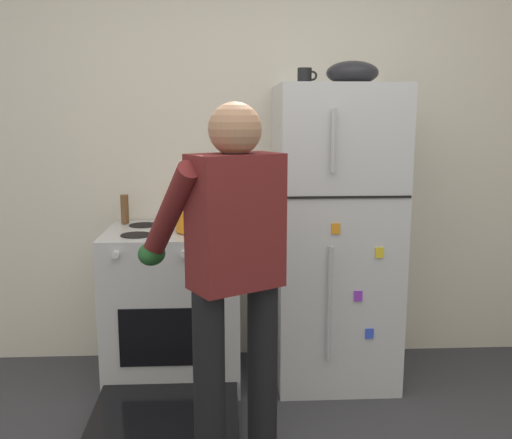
% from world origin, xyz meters
% --- Properties ---
extents(kitchen_wall_back, '(6.00, 0.10, 2.70)m').
position_xyz_m(kitchen_wall_back, '(0.00, 1.95, 1.35)').
color(kitchen_wall_back, silver).
rests_on(kitchen_wall_back, ground).
extents(refrigerator, '(0.68, 0.72, 1.71)m').
position_xyz_m(refrigerator, '(0.44, 1.57, 0.86)').
color(refrigerator, silver).
rests_on(refrigerator, ground).
extents(stove_range, '(0.76, 1.21, 0.90)m').
position_xyz_m(stove_range, '(-0.50, 1.55, 0.44)').
color(stove_range, silver).
rests_on(stove_range, ground).
extents(person_cook, '(0.66, 0.70, 1.60)m').
position_xyz_m(person_cook, '(-0.17, 0.60, 0.95)').
color(person_cook, black).
rests_on(person_cook, ground).
extents(red_pot, '(0.37, 0.27, 0.12)m').
position_xyz_m(red_pot, '(-0.34, 1.52, 0.96)').
color(red_pot, orange).
rests_on(red_pot, stove_range).
extents(coffee_mug, '(0.11, 0.08, 0.10)m').
position_xyz_m(coffee_mug, '(0.26, 1.62, 1.76)').
color(coffee_mug, black).
rests_on(coffee_mug, refrigerator).
extents(pepper_mill, '(0.05, 0.05, 0.17)m').
position_xyz_m(pepper_mill, '(-0.80, 1.77, 0.99)').
color(pepper_mill, brown).
rests_on(pepper_mill, stove_range).
extents(mixing_bowl, '(0.29, 0.29, 0.13)m').
position_xyz_m(mixing_bowl, '(0.52, 1.57, 1.78)').
color(mixing_bowl, black).
rests_on(mixing_bowl, refrigerator).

